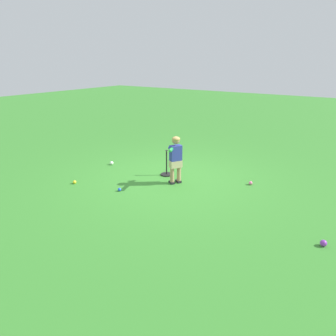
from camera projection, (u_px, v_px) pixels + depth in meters
ground_plane at (173, 178)px, 7.22m from camera, size 40.00×40.00×0.00m
child_batter at (175, 156)px, 6.72m from camera, size 0.37×0.59×1.08m
play_ball_behind_batter at (75, 182)px, 6.90m from camera, size 0.08×0.08×0.08m
play_ball_center_lawn at (323, 243)px, 4.58m from camera, size 0.10×0.10×0.10m
play_ball_by_bucket at (251, 183)px, 6.84m from camera, size 0.08×0.08×0.08m
play_ball_midfield at (112, 163)px, 8.14m from camera, size 0.10×0.10×0.10m
play_ball_near_batter at (120, 190)px, 6.51m from camera, size 0.07×0.07×0.07m
batting_tee at (167, 171)px, 7.40m from camera, size 0.28×0.28×0.62m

